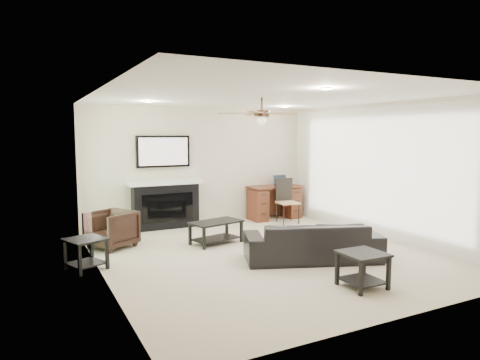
# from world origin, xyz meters

# --- Properties ---
(room_shell) EXTENTS (5.50, 5.54, 2.52)m
(room_shell) POSITION_xyz_m (0.19, 0.08, 1.68)
(room_shell) COLOR beige
(room_shell) RESTS_ON ground
(sofa) EXTENTS (2.19, 1.49, 0.60)m
(sofa) POSITION_xyz_m (0.49, -0.61, 0.30)
(sofa) COLOR black
(sofa) RESTS_ON ground
(armchair) EXTENTS (0.95, 0.94, 0.64)m
(armchair) POSITION_xyz_m (-2.11, 1.54, 0.32)
(armchair) COLOR black
(armchair) RESTS_ON ground
(coffee_table) EXTENTS (0.99, 0.69, 0.40)m
(coffee_table) POSITION_xyz_m (-0.41, 0.99, 0.20)
(coffee_table) COLOR black
(coffee_table) RESTS_ON ground
(end_table_near) EXTENTS (0.53, 0.53, 0.45)m
(end_table_near) POSITION_xyz_m (0.34, -1.86, 0.23)
(end_table_near) COLOR black
(end_table_near) RESTS_ON ground
(end_table_left) EXTENTS (0.65, 0.65, 0.45)m
(end_table_left) POSITION_xyz_m (-2.66, 0.49, 0.23)
(end_table_left) COLOR black
(end_table_left) RESTS_ON ground
(fireplace_unit) EXTENTS (1.52, 0.34, 1.91)m
(fireplace_unit) POSITION_xyz_m (-0.82, 2.58, 0.95)
(fireplace_unit) COLOR black
(fireplace_unit) RESTS_ON ground
(desk) EXTENTS (1.22, 0.56, 0.76)m
(desk) POSITION_xyz_m (1.70, 2.44, 0.38)
(desk) COLOR #432710
(desk) RESTS_ON ground
(desk_chair) EXTENTS (0.47, 0.49, 0.97)m
(desk_chair) POSITION_xyz_m (1.70, 1.89, 0.48)
(desk_chair) COLOR black
(desk_chair) RESTS_ON ground
(laptop) EXTENTS (0.33, 0.24, 0.23)m
(laptop) POSITION_xyz_m (1.90, 2.42, 0.88)
(laptop) COLOR black
(laptop) RESTS_ON desk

